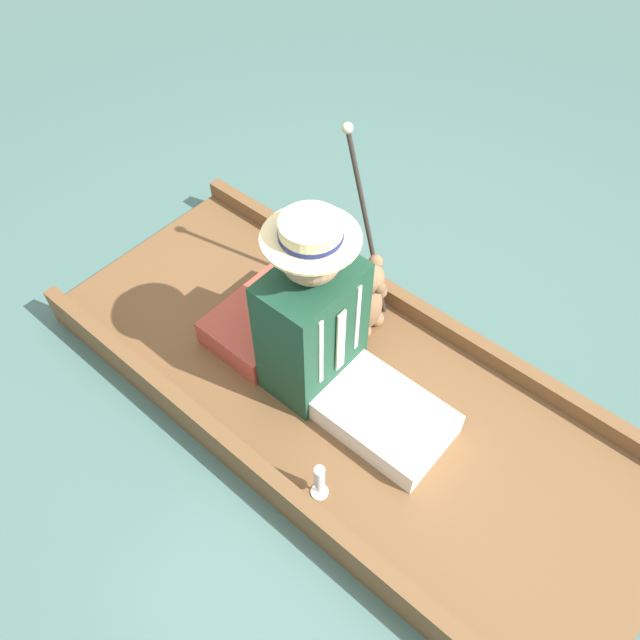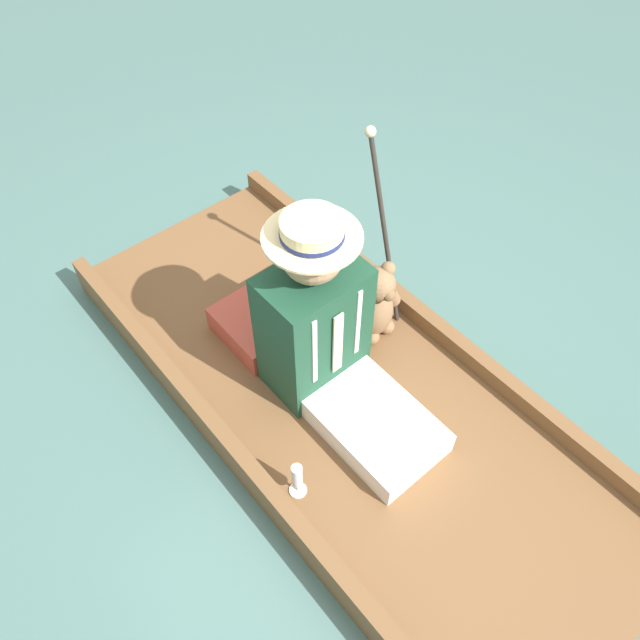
# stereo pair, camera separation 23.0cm
# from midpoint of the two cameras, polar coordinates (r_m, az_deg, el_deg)

# --- Properties ---
(ground_plane) EXTENTS (16.00, 16.00, 0.00)m
(ground_plane) POSITION_cam_midpoint_polar(r_m,az_deg,el_deg) (2.68, -0.36, -7.55)
(ground_plane) COLOR #476B66
(punt_boat) EXTENTS (1.07, 2.61, 0.20)m
(punt_boat) POSITION_cam_midpoint_polar(r_m,az_deg,el_deg) (2.63, -0.37, -6.83)
(punt_boat) COLOR brown
(punt_boat) RESTS_ON ground_plane
(seat_cushion) EXTENTS (0.50, 0.35, 0.13)m
(seat_cushion) POSITION_cam_midpoint_polar(r_m,az_deg,el_deg) (2.74, -7.40, -0.11)
(seat_cushion) COLOR #B24738
(seat_cushion) RESTS_ON punt_boat
(seated_person) EXTENTS (0.38, 0.79, 0.85)m
(seated_person) POSITION_cam_midpoint_polar(r_m,az_deg,el_deg) (2.33, -2.16, -1.60)
(seated_person) COLOR white
(seated_person) RESTS_ON punt_boat
(teddy_bear) EXTENTS (0.28, 0.16, 0.40)m
(teddy_bear) POSITION_cam_midpoint_polar(r_m,az_deg,el_deg) (2.63, 1.75, 1.85)
(teddy_bear) COLOR #846042
(teddy_bear) RESTS_ON punt_boat
(wine_glass) EXTENTS (0.07, 0.07, 0.18)m
(wine_glass) POSITION_cam_midpoint_polar(r_m,az_deg,el_deg) (2.27, -3.03, -14.55)
(wine_glass) COLOR silver
(wine_glass) RESTS_ON punt_boat
(walking_cane) EXTENTS (0.04, 0.28, 0.87)m
(walking_cane) POSITION_cam_midpoint_polar(r_m,az_deg,el_deg) (2.54, 1.45, 9.78)
(walking_cane) COLOR #2D2823
(walking_cane) RESTS_ON punt_boat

